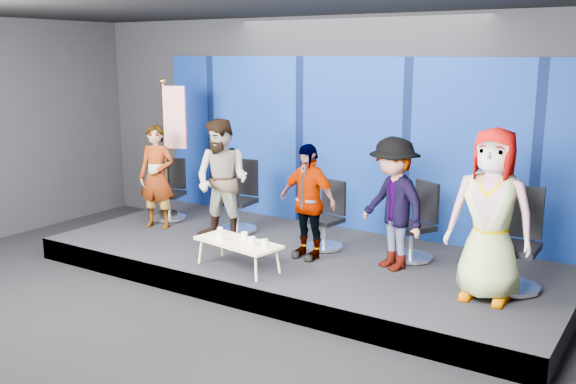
% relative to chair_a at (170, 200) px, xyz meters
% --- Properties ---
extents(ground, '(10.00, 10.00, 0.00)m').
position_rel_chair_a_xyz_m(ground, '(2.71, -2.86, -0.62)').
color(ground, black).
rests_on(ground, ground).
extents(room_walls, '(10.02, 8.02, 3.51)m').
position_rel_chair_a_xyz_m(room_walls, '(2.71, -2.86, 1.81)').
color(room_walls, black).
rests_on(room_walls, ground).
extents(riser, '(7.00, 3.00, 0.30)m').
position_rel_chair_a_xyz_m(riser, '(2.71, -0.36, -0.47)').
color(riser, black).
rests_on(riser, ground).
extents(backdrop, '(7.00, 0.08, 2.60)m').
position_rel_chair_a_xyz_m(backdrop, '(2.71, 1.09, 0.98)').
color(backdrop, '#06154C').
rests_on(backdrop, riser).
extents(chair_a, '(0.69, 0.69, 0.98)m').
position_rel_chair_a_xyz_m(chair_a, '(0.00, 0.00, 0.00)').
color(chair_a, silver).
rests_on(chair_a, riser).
extents(panelist_a, '(0.66, 0.53, 1.59)m').
position_rel_chair_a_xyz_m(panelist_a, '(0.18, -0.47, 0.47)').
color(panelist_a, black).
rests_on(panelist_a, riser).
extents(chair_b, '(0.65, 0.65, 1.08)m').
position_rel_chair_a_xyz_m(chair_b, '(1.36, 0.04, 0.03)').
color(chair_b, silver).
rests_on(chair_b, riser).
extents(panelist_b, '(0.90, 0.72, 1.75)m').
position_rel_chair_a_xyz_m(panelist_b, '(1.45, -0.46, 0.55)').
color(panelist_b, black).
rests_on(panelist_b, riser).
extents(chair_c, '(0.60, 0.60, 0.94)m').
position_rel_chair_a_xyz_m(chair_c, '(2.92, -0.02, -0.01)').
color(chair_c, silver).
rests_on(chair_c, riser).
extents(panelist_c, '(0.94, 0.49, 1.52)m').
position_rel_chair_a_xyz_m(panelist_c, '(2.91, -0.52, 0.44)').
color(panelist_c, black).
rests_on(panelist_c, riser).
extents(chair_d, '(0.78, 0.78, 1.02)m').
position_rel_chair_a_xyz_m(chair_d, '(4.13, 0.17, 0.01)').
color(chair_d, silver).
rests_on(chair_d, riser).
extents(panelist_d, '(1.23, 1.05, 1.66)m').
position_rel_chair_a_xyz_m(panelist_d, '(4.02, -0.32, 0.51)').
color(panelist_d, black).
rests_on(panelist_d, riser).
extents(chair_e, '(0.67, 0.67, 1.17)m').
position_rel_chair_a_xyz_m(chair_e, '(5.49, -0.24, 0.06)').
color(chair_e, silver).
rests_on(chair_e, riser).
extents(panelist_e, '(0.93, 0.61, 1.90)m').
position_rel_chair_a_xyz_m(panelist_e, '(5.32, -0.72, 0.63)').
color(panelist_e, black).
rests_on(panelist_e, riser).
extents(coffee_table, '(1.21, 0.67, 0.35)m').
position_rel_chair_a_xyz_m(coffee_table, '(2.41, -1.36, 0.00)').
color(coffee_table, tan).
rests_on(coffee_table, riser).
extents(mug_a, '(0.08, 0.08, 0.09)m').
position_rel_chair_a_xyz_m(mug_a, '(2.03, -1.24, 0.07)').
color(mug_a, silver).
rests_on(mug_a, coffee_table).
extents(mug_b, '(0.09, 0.09, 0.11)m').
position_rel_chair_a_xyz_m(mug_b, '(2.18, -1.44, 0.08)').
color(mug_b, silver).
rests_on(mug_b, coffee_table).
extents(mug_c, '(0.08, 0.08, 0.10)m').
position_rel_chair_a_xyz_m(mug_c, '(2.43, -1.26, 0.08)').
color(mug_c, silver).
rests_on(mug_c, coffee_table).
extents(mug_d, '(0.09, 0.09, 0.10)m').
position_rel_chair_a_xyz_m(mug_d, '(2.65, -1.41, 0.08)').
color(mug_d, silver).
rests_on(mug_d, coffee_table).
extents(mug_e, '(0.09, 0.09, 0.10)m').
position_rel_chair_a_xyz_m(mug_e, '(2.85, -1.42, 0.08)').
color(mug_e, silver).
rests_on(mug_e, coffee_table).
extents(flag_stand, '(0.51, 0.30, 2.26)m').
position_rel_chair_a_xyz_m(flag_stand, '(-0.02, 0.11, 0.88)').
color(flag_stand, black).
rests_on(flag_stand, riser).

